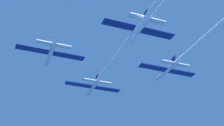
# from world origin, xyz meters

# --- Properties ---
(jet_lead) EXTENTS (17.32, 54.01, 2.87)m
(jet_lead) POSITION_xyz_m (-0.61, -15.81, -0.62)
(jet_lead) COLOR silver
(jet_left_wing) EXTENTS (17.32, 59.84, 2.87)m
(jet_left_wing) POSITION_xyz_m (-16.38, -32.85, -0.02)
(jet_left_wing) COLOR silver
(jet_right_wing) EXTENTS (17.32, 56.18, 2.87)m
(jet_right_wing) POSITION_xyz_m (16.46, -32.59, 0.53)
(jet_right_wing) COLOR silver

